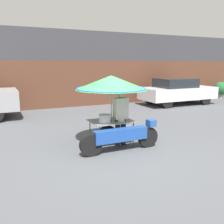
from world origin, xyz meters
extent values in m
plane|color=#4C4F54|center=(0.00, 0.00, 0.00)|extent=(36.00, 36.00, 0.00)
cube|color=#38383D|center=(0.00, 8.15, 1.97)|extent=(28.00, 2.00, 3.94)
cube|color=#563323|center=(0.00, 7.12, 1.20)|extent=(23.80, 0.06, 2.40)
cylinder|color=black|center=(0.86, -0.02, 0.28)|extent=(0.56, 0.14, 0.56)
cylinder|color=black|center=(-0.79, -0.02, 0.28)|extent=(0.56, 0.14, 0.56)
cube|color=#1E479E|center=(0.04, -0.02, 0.44)|extent=(1.46, 0.24, 0.32)
cube|color=#234C93|center=(0.96, -0.02, 0.66)|extent=(0.20, 0.24, 0.18)
cylinder|color=black|center=(0.04, 0.83, 0.25)|extent=(0.50, 0.14, 0.50)
cylinder|color=#515156|center=(0.53, 0.20, 0.34)|extent=(0.03, 0.03, 0.68)
cylinder|color=#515156|center=(0.53, 0.94, 0.34)|extent=(0.03, 0.03, 0.68)
cylinder|color=#515156|center=(-0.45, 0.20, 0.34)|extent=(0.03, 0.03, 0.68)
cylinder|color=#515156|center=(-0.45, 0.94, 0.34)|extent=(0.03, 0.03, 0.68)
cube|color=gray|center=(0.04, 0.57, 0.69)|extent=(1.16, 0.87, 0.02)
cylinder|color=#B2B2B7|center=(0.04, 0.57, 1.13)|extent=(0.03, 0.03, 0.86)
cone|color=green|center=(0.04, 0.57, 1.75)|extent=(1.93, 1.93, 0.37)
torus|color=blue|center=(0.04, 0.57, 1.58)|extent=(1.89, 1.89, 0.05)
cylinder|color=#B7B7BC|center=(-0.22, 0.42, 0.81)|extent=(0.33, 0.33, 0.22)
cylinder|color=silver|center=(0.24, 0.44, 0.78)|extent=(0.27, 0.27, 0.16)
cylinder|color=silver|center=(-0.02, 0.74, 0.73)|extent=(0.26, 0.26, 0.08)
cylinder|color=#1E6BB2|center=(0.36, 0.81, 0.78)|extent=(0.21, 0.21, 0.17)
cylinder|color=#2D2D33|center=(0.16, 0.42, 0.38)|extent=(0.14, 0.14, 0.76)
cylinder|color=#2D2D33|center=(0.34, 0.42, 0.38)|extent=(0.14, 0.14, 0.76)
cube|color=beige|center=(0.25, 0.42, 1.05)|extent=(0.38, 0.22, 0.57)
sphere|color=tan|center=(0.25, 0.42, 1.44)|extent=(0.21, 0.21, 0.21)
cylinder|color=black|center=(7.69, 4.67, 0.32)|extent=(0.64, 0.20, 0.64)
cylinder|color=black|center=(7.69, 6.20, 0.32)|extent=(0.64, 0.20, 0.64)
cylinder|color=black|center=(5.08, 4.67, 0.32)|extent=(0.64, 0.20, 0.64)
cylinder|color=black|center=(5.08, 6.20, 0.32)|extent=(0.64, 0.20, 0.64)
cube|color=silver|center=(6.39, 5.43, 0.64)|extent=(4.20, 1.79, 0.64)
cube|color=#1E2328|center=(6.18, 5.43, 1.21)|extent=(2.02, 1.58, 0.48)
cylinder|color=gray|center=(10.63, 6.30, 0.14)|extent=(0.34, 0.34, 0.27)
sphere|color=#1E5B2D|center=(10.63, 6.30, 0.64)|extent=(0.86, 0.86, 0.86)
camera|label=1|loc=(-2.79, -5.53, 2.24)|focal=40.00mm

